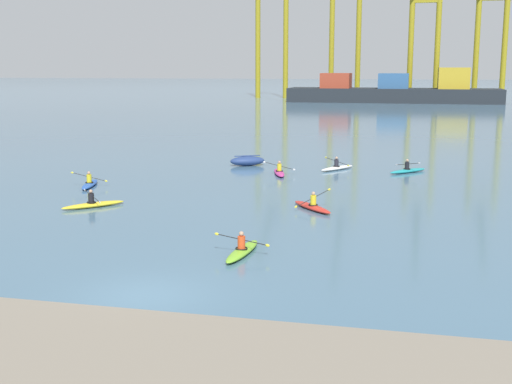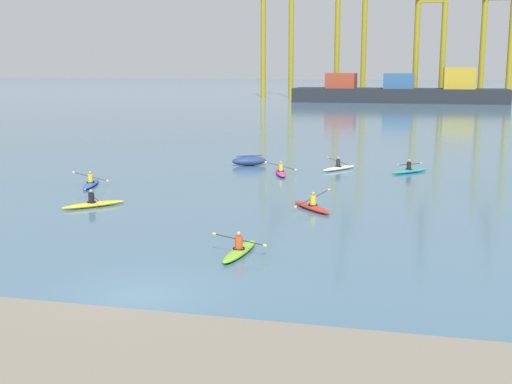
% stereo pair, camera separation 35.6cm
% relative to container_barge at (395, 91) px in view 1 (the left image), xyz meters
% --- Properties ---
extents(ground_plane, '(800.00, 800.00, 0.00)m').
position_rel_container_barge_xyz_m(ground_plane, '(-4.39, -124.80, -2.28)').
color(ground_plane, '#476B84').
extents(container_barge, '(43.41, 9.93, 7.15)m').
position_rel_container_barge_xyz_m(container_barge, '(0.00, 0.00, 0.00)').
color(container_barge, '#1E2328').
rests_on(container_barge, ground).
extents(gantry_crane_west, '(7.91, 19.85, 37.90)m').
position_rel_container_barge_xyz_m(gantry_crane_west, '(-29.27, 13.91, 16.76)').
color(gantry_crane_west, olive).
rests_on(gantry_crane_west, ground).
extents(gantry_crane_west_mid, '(7.35, 19.04, 42.07)m').
position_rel_container_barge_xyz_m(gantry_crane_west_mid, '(-12.14, 14.64, 17.40)').
color(gantry_crane_west_mid, olive).
rests_on(gantry_crane_west_mid, ground).
extents(gantry_crane_east_mid, '(6.84, 20.52, 35.78)m').
position_rel_container_barge_xyz_m(gantry_crane_east_mid, '(5.59, 8.71, 15.17)').
color(gantry_crane_east_mid, olive).
rests_on(gantry_crane_east_mid, ground).
extents(gantry_crane_east, '(6.97, 19.03, 34.96)m').
position_rel_container_barge_xyz_m(gantry_crane_east, '(19.65, 12.00, 15.18)').
color(gantry_crane_east, olive).
rests_on(gantry_crane_east, ground).
extents(capsized_dinghy, '(2.81, 2.18, 0.76)m').
position_rel_container_barge_xyz_m(capsized_dinghy, '(-8.06, -95.94, -1.93)').
color(capsized_dinghy, navy).
rests_on(capsized_dinghy, ground).
extents(kayak_teal, '(2.73, 2.92, 0.95)m').
position_rel_container_barge_xyz_m(kayak_teal, '(3.61, -96.73, -2.11)').
color(kayak_teal, teal).
rests_on(kayak_teal, ground).
extents(kayak_lime, '(2.27, 3.44, 0.95)m').
position_rel_container_barge_xyz_m(kayak_lime, '(-2.50, -119.42, -2.11)').
color(kayak_lime, '#7ABC2D').
rests_on(kayak_lime, ground).
extents(kayak_yellow, '(2.73, 2.92, 0.95)m').
position_rel_container_barge_xyz_m(kayak_yellow, '(-12.31, -112.46, -2.11)').
color(kayak_yellow, yellow).
rests_on(kayak_yellow, ground).
extents(kayak_blue, '(2.18, 3.44, 0.95)m').
position_rel_container_barge_xyz_m(kayak_blue, '(-15.37, -106.79, -2.11)').
color(kayak_blue, '#2856B2').
rests_on(kayak_blue, ground).
extents(kayak_magenta, '(2.14, 3.43, 0.96)m').
position_rel_container_barge_xyz_m(kayak_magenta, '(-4.93, -99.59, -2.11)').
color(kayak_magenta, '#C13384').
rests_on(kayak_magenta, ground).
extents(kayak_red, '(2.63, 3.01, 1.06)m').
position_rel_container_barge_xyz_m(kayak_red, '(-1.06, -110.43, -2.11)').
color(kayak_red, red).
rests_on(kayak_red, ground).
extents(kayak_white, '(2.37, 3.17, 0.95)m').
position_rel_container_barge_xyz_m(kayak_white, '(-1.32, -96.52, -2.11)').
color(kayak_white, silver).
rests_on(kayak_white, ground).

